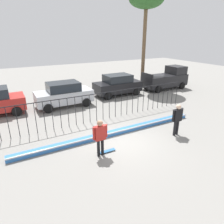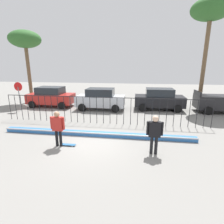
# 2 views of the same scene
# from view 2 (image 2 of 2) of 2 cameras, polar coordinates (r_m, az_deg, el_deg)

# --- Properties ---
(ground_plane) EXTENTS (60.00, 60.00, 0.00)m
(ground_plane) POSITION_cam_2_polar(r_m,az_deg,el_deg) (9.43, -6.43, -9.78)
(ground_plane) COLOR gray
(bowl_coping_ledge) EXTENTS (11.00, 0.40, 0.27)m
(bowl_coping_ledge) POSITION_cam_2_polar(r_m,az_deg,el_deg) (10.19, -5.18, -7.06)
(bowl_coping_ledge) COLOR #2D6BB7
(bowl_coping_ledge) RESTS_ON ground
(perimeter_fence) EXTENTS (14.04, 0.04, 1.85)m
(perimeter_fence) POSITION_cam_2_polar(r_m,az_deg,el_deg) (11.99, -2.84, 1.48)
(perimeter_fence) COLOR black
(perimeter_fence) RESTS_ON ground
(skateboarder) EXTENTS (0.72, 0.27, 1.79)m
(skateboarder) POSITION_cam_2_polar(r_m,az_deg,el_deg) (8.99, -17.17, -4.26)
(skateboarder) COLOR black
(skateboarder) RESTS_ON ground
(skateboard) EXTENTS (0.80, 0.20, 0.07)m
(skateboard) POSITION_cam_2_polar(r_m,az_deg,el_deg) (9.29, -14.14, -10.18)
(skateboard) COLOR #26598C
(skateboard) RESTS_ON ground
(camera_operator) EXTENTS (0.73, 0.28, 1.82)m
(camera_operator) POSITION_cam_2_polar(r_m,az_deg,el_deg) (8.07, 13.63, -6.14)
(camera_operator) COLOR black
(camera_operator) RESTS_ON ground
(parked_car_red) EXTENTS (4.30, 2.12, 1.90)m
(parked_car_red) POSITION_cam_2_polar(r_m,az_deg,el_deg) (18.03, -19.13, 4.75)
(parked_car_red) COLOR #B2231E
(parked_car_red) RESTS_ON ground
(parked_car_silver) EXTENTS (4.30, 2.12, 1.90)m
(parked_car_silver) POSITION_cam_2_polar(r_m,az_deg,el_deg) (15.94, -3.73, 4.29)
(parked_car_silver) COLOR #B7BABF
(parked_car_silver) RESTS_ON ground
(parked_car_black) EXTENTS (4.30, 2.12, 1.90)m
(parked_car_black) POSITION_cam_2_polar(r_m,az_deg,el_deg) (16.41, 14.99, 4.12)
(parked_car_black) COLOR black
(parked_car_black) RESTS_ON ground
(stop_sign) EXTENTS (0.76, 0.07, 2.50)m
(stop_sign) POSITION_cam_2_polar(r_m,az_deg,el_deg) (17.37, -27.91, 5.62)
(stop_sign) COLOR slate
(stop_sign) RESTS_ON ground
(palm_tree_tall) EXTENTS (3.35, 3.35, 9.37)m
(palm_tree_tall) POSITION_cam_2_polar(r_m,az_deg,el_deg) (19.01, 29.33, 26.37)
(palm_tree_tall) COLOR brown
(palm_tree_tall) RESTS_ON ground
(palm_tree_short) EXTENTS (3.17, 3.17, 7.33)m
(palm_tree_short) POSITION_cam_2_polar(r_m,az_deg,el_deg) (21.32, -26.29, 19.99)
(palm_tree_short) COLOR brown
(palm_tree_short) RESTS_ON ground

